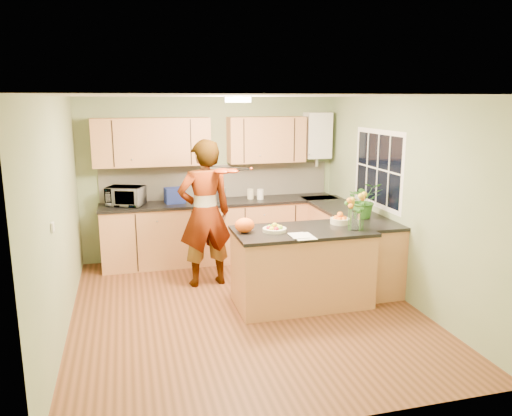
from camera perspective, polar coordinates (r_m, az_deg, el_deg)
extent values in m
plane|color=#543018|center=(6.10, -1.25, -11.50)|extent=(4.50, 4.50, 0.00)
cube|color=white|center=(5.58, -1.37, 12.68)|extent=(4.00, 4.50, 0.02)
cube|color=gray|center=(7.88, -5.13, 3.41)|extent=(4.00, 0.02, 2.50)
cube|color=gray|center=(3.64, 7.06, -7.25)|extent=(4.00, 0.02, 2.50)
cube|color=gray|center=(5.61, -21.60, -1.07)|extent=(0.02, 4.50, 2.50)
cube|color=gray|center=(6.47, 16.19, 1.01)|extent=(0.02, 4.50, 2.50)
cube|color=#C27D4D|center=(7.78, -3.92, -2.72)|extent=(3.60, 0.60, 0.90)
cube|color=black|center=(7.66, -3.96, 0.66)|extent=(3.64, 0.62, 0.04)
cube|color=#C27D4D|center=(7.25, 10.34, -4.03)|extent=(0.60, 2.20, 0.90)
cube|color=black|center=(7.12, 10.41, -0.40)|extent=(0.62, 2.24, 0.04)
cube|color=beige|center=(7.89, -4.39, 3.07)|extent=(3.60, 0.02, 0.52)
cube|color=#C27D4D|center=(7.55, -11.81, 7.40)|extent=(1.70, 0.34, 0.70)
cube|color=#C27D4D|center=(7.84, 1.19, 7.82)|extent=(1.20, 0.34, 0.70)
cube|color=white|center=(8.12, 7.01, 8.25)|extent=(0.40, 0.30, 0.72)
cylinder|color=silver|center=(8.15, 6.94, 5.44)|extent=(0.06, 0.06, 0.20)
cube|color=white|center=(6.93, 13.77, 4.39)|extent=(0.01, 1.30, 1.05)
cube|color=black|center=(6.93, 13.74, 4.39)|extent=(0.01, 1.18, 0.92)
cube|color=white|center=(5.02, -22.23, -2.04)|extent=(0.02, 0.09, 0.09)
cylinder|color=#FFEABF|center=(5.88, -2.06, 12.27)|extent=(0.30, 0.30, 0.06)
cylinder|color=white|center=(5.88, -2.06, 12.56)|extent=(0.10, 0.10, 0.02)
cube|color=#C27D4D|center=(6.13, 5.25, -6.90)|extent=(1.60, 0.80, 0.90)
cube|color=black|center=(5.99, 5.33, -2.65)|extent=(1.64, 0.84, 0.04)
cylinder|color=beige|center=(5.88, 2.13, -2.50)|extent=(0.28, 0.28, 0.04)
cylinder|color=beige|center=(6.32, 9.57, -1.47)|extent=(0.24, 0.24, 0.07)
cylinder|color=silver|center=(6.03, 11.31, -1.44)|extent=(0.11, 0.11, 0.23)
ellipsoid|color=#FF5D15|center=(5.82, -1.31, -1.98)|extent=(0.28, 0.25, 0.17)
cube|color=white|center=(5.68, 5.43, -3.22)|extent=(0.23, 0.31, 0.01)
imported|color=#E8B08E|center=(6.63, -5.86, -0.64)|extent=(0.77, 0.56, 1.97)
imported|color=white|center=(7.53, -14.68, 1.33)|extent=(0.61, 0.52, 0.28)
cube|color=navy|center=(7.57, -9.28, 1.43)|extent=(0.31, 0.25, 0.23)
cylinder|color=silver|center=(7.67, -4.00, 1.61)|extent=(0.15, 0.15, 0.20)
sphere|color=black|center=(7.65, -4.02, 2.64)|extent=(0.07, 0.07, 0.07)
cylinder|color=beige|center=(7.78, -0.64, 1.61)|extent=(0.10, 0.10, 0.16)
cylinder|color=white|center=(7.76, 0.49, 1.58)|extent=(0.12, 0.12, 0.16)
imported|color=#316C24|center=(6.66, 12.28, 0.93)|extent=(0.51, 0.47, 0.48)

